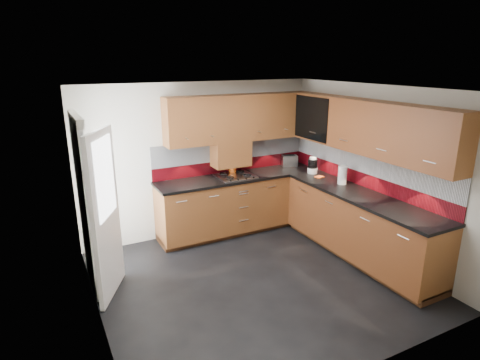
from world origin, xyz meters
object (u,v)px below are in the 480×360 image
gas_hob (235,176)px  toaster (289,161)px  food_processor (313,166)px  utensil_pot (232,168)px

gas_hob → toaster: toaster is taller
food_processor → utensil_pot: bearing=153.4°
utensil_pot → toaster: utensil_pot is taller
gas_hob → toaster: size_ratio=1.91×
gas_hob → food_processor: bearing=-17.9°
toaster → food_processor: size_ratio=1.13×
gas_hob → food_processor: 1.27m
toaster → gas_hob: bearing=-171.2°
gas_hob → toaster: (1.14, 0.18, 0.08)m
gas_hob → utensil_pot: size_ratio=1.40×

